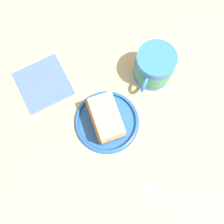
% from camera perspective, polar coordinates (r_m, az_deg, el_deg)
% --- Properties ---
extents(ground_plane, '(1.26, 1.26, 0.02)m').
position_cam_1_polar(ground_plane, '(0.70, 1.42, -4.56)').
color(ground_plane, tan).
extents(small_plate, '(0.17, 0.17, 0.01)m').
position_cam_1_polar(small_plate, '(0.69, -1.12, -2.03)').
color(small_plate, '#26599E').
rests_on(small_plate, ground_plane).
extents(cake_slice, '(0.11, 0.08, 0.07)m').
position_cam_1_polar(cake_slice, '(0.66, -1.41, -1.43)').
color(cake_slice, '#472814').
rests_on(cake_slice, small_plate).
extents(tea_mug, '(0.10, 0.12, 0.10)m').
position_cam_1_polar(tea_mug, '(0.70, 8.98, 9.62)').
color(tea_mug, '#3372BF').
rests_on(tea_mug, ground_plane).
extents(teaspoon, '(0.11, 0.09, 0.01)m').
position_cam_1_polar(teaspoon, '(0.68, 9.71, -16.55)').
color(teaspoon, silver).
rests_on(teaspoon, ground_plane).
extents(folded_napkin, '(0.13, 0.13, 0.01)m').
position_cam_1_polar(folded_napkin, '(0.75, -14.55, 5.99)').
color(folded_napkin, slate).
rests_on(folded_napkin, ground_plane).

